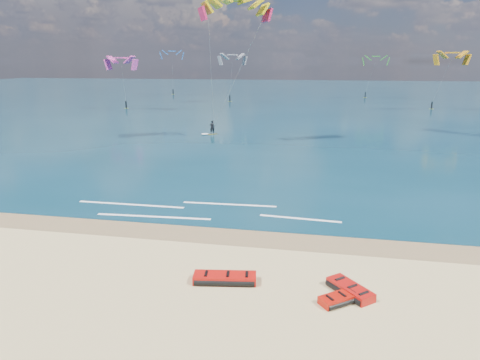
% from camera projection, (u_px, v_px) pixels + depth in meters
% --- Properties ---
extents(ground, '(320.00, 320.00, 0.00)m').
position_uv_depth(ground, '(270.00, 130.00, 58.53)').
color(ground, tan).
rests_on(ground, ground).
extents(wet_sand_strip, '(320.00, 2.40, 0.01)m').
position_uv_depth(wet_sand_strip, '(190.00, 233.00, 23.49)').
color(wet_sand_strip, olive).
rests_on(wet_sand_strip, ground).
extents(sea, '(320.00, 200.00, 0.04)m').
position_uv_depth(sea, '(297.00, 95.00, 119.13)').
color(sea, '#0B2F3D').
rests_on(sea, ground).
extents(packed_kite_left, '(3.03, 1.58, 0.43)m').
position_uv_depth(packed_kite_left, '(225.00, 282.00, 18.31)').
color(packed_kite_left, red).
rests_on(packed_kite_left, ground).
extents(packed_kite_mid, '(2.35, 2.47, 0.42)m').
position_uv_depth(packed_kite_mid, '(350.00, 293.00, 17.41)').
color(packed_kite_mid, '#B7100C').
rests_on(packed_kite_mid, ground).
extents(packed_kite_right, '(2.11, 1.95, 0.36)m').
position_uv_depth(packed_kite_right, '(340.00, 302.00, 16.78)').
color(packed_kite_right, '#BC1308').
rests_on(packed_kite_right, ground).
extents(kitesurfer_main, '(10.97, 9.65, 16.84)m').
position_uv_depth(kitesurfer_main, '(223.00, 66.00, 49.22)').
color(kitesurfer_main, gold).
rests_on(kitesurfer_main, sea).
extents(shoreline_foam, '(17.16, 3.64, 0.01)m').
position_uv_depth(shoreline_foam, '(193.00, 210.00, 27.00)').
color(shoreline_foam, white).
rests_on(shoreline_foam, ground).
extents(distant_kites, '(69.41, 40.83, 11.77)m').
position_uv_depth(distant_kites, '(266.00, 79.00, 95.88)').
color(distant_kites, orange).
rests_on(distant_kites, ground).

